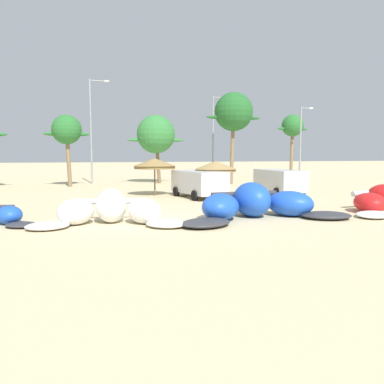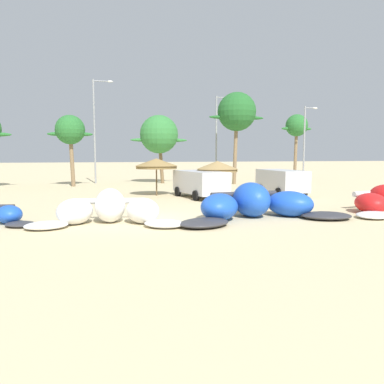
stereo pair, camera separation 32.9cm
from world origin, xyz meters
The scene contains 14 objects.
ground_plane centered at (0.00, 0.00, 0.00)m, with size 260.00×260.00×0.00m, color beige.
kite_left_of_center centered at (-1.90, -0.79, 0.57)m, with size 6.67×3.62×1.50m.
kite_center centered at (4.79, -0.98, 0.63)m, with size 8.68×4.28×1.65m.
beach_umbrella_near_van centered at (1.75, 9.83, 2.32)m, with size 3.10×3.10×2.70m.
beach_umbrella_middle centered at (5.97, 8.60, 2.12)m, with size 3.01×3.01×2.51m.
parked_van centered at (10.72, 8.12, 1.09)m, with size 2.24×4.84×1.84m.
parked_car_second centered at (4.44, 7.85, 1.09)m, with size 3.00×5.12×1.84m.
palm_left_of_gap centered at (-4.79, 19.42, 5.14)m, with size 4.04×2.70×6.59m.
palm_center_left centered at (3.77, 21.34, 4.99)m, with size 5.87×3.91×6.99m.
palm_center_right centered at (11.11, 18.46, 7.13)m, with size 5.73×3.82×9.11m.
palm_right_of_gap centered at (20.37, 23.20, 6.22)m, with size 3.87×2.58×7.66m.
lamppost_west_center centered at (-2.50, 22.71, 5.83)m, with size 2.04×0.24×10.50m.
lamppost_east_center centered at (10.51, 22.85, 5.20)m, with size 1.66×0.24×9.35m.
lamppost_east centered at (19.47, 19.68, 4.56)m, with size 1.57×0.24×8.11m.
Camera 1 is at (-2.60, -17.09, 2.98)m, focal length 35.17 mm.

